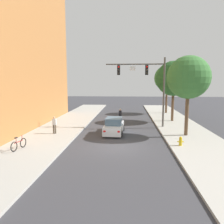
{
  "coord_description": "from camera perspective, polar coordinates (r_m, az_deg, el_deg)",
  "views": [
    {
      "loc": [
        0.74,
        -16.73,
        5.06
      ],
      "look_at": [
        -0.89,
        5.42,
        2.0
      ],
      "focal_mm": 35.13,
      "sensor_mm": 36.0,
      "label": 1
    }
  ],
  "objects": [
    {
      "name": "pedestrian_sidewalk_left_walker",
      "position": [
        21.64,
        -14.77,
        -3.06
      ],
      "size": [
        0.36,
        0.22,
        1.64
      ],
      "color": "brown",
      "rests_on": "sidewalk_left"
    },
    {
      "name": "sidewalk_right",
      "position": [
        18.39,
        22.56,
        -8.5
      ],
      "size": [
        5.0,
        60.0,
        0.15
      ],
      "primitive_type": "cube",
      "color": "#A8A59E",
      "rests_on": "ground"
    },
    {
      "name": "street_tree_second",
      "position": [
        28.54,
        15.75,
        8.37
      ],
      "size": [
        4.34,
        4.34,
        7.5
      ],
      "color": "brown",
      "rests_on": "sidewalk_right"
    },
    {
      "name": "bicycle_leaning",
      "position": [
        17.55,
        -23.12,
        -7.73
      ],
      "size": [
        0.34,
        1.76,
        0.98
      ],
      "color": "black",
      "rests_on": "sidewalk_left"
    },
    {
      "name": "car_lead_white",
      "position": [
        21.56,
        0.52,
        -3.76
      ],
      "size": [
        1.97,
        4.3,
        1.6
      ],
      "color": "silver",
      "rests_on": "ground"
    },
    {
      "name": "ground_plane",
      "position": [
        17.5,
        1.63,
        -8.97
      ],
      "size": [
        120.0,
        120.0,
        0.0
      ],
      "primitive_type": "plane",
      "color": "#38383D"
    },
    {
      "name": "traffic_signal_mast",
      "position": [
        24.23,
        9.2,
        8.39
      ],
      "size": [
        6.41,
        0.38,
        7.5
      ],
      "color": "#514C47",
      "rests_on": "sidewalk_right"
    },
    {
      "name": "street_tree_nearest",
      "position": [
        21.06,
        19.28,
        8.46
      ],
      "size": [
        3.88,
        3.88,
        7.26
      ],
      "color": "brown",
      "rests_on": "sidewalk_right"
    },
    {
      "name": "fire_hydrant",
      "position": [
        17.94,
        17.42,
        -7.23
      ],
      "size": [
        0.48,
        0.24,
        0.72
      ],
      "color": "gold",
      "rests_on": "sidewalk_right"
    },
    {
      "name": "street_tree_third",
      "position": [
        35.85,
        14.15,
        8.53
      ],
      "size": [
        4.01,
        4.01,
        7.51
      ],
      "color": "brown",
      "rests_on": "sidewalk_right"
    },
    {
      "name": "pedestrian_crossing_road",
      "position": [
        28.2,
        2.15,
        -0.62
      ],
      "size": [
        0.36,
        0.22,
        1.64
      ],
      "color": "#333338",
      "rests_on": "ground"
    },
    {
      "name": "sidewalk_left",
      "position": [
        18.9,
        -18.66,
        -7.87
      ],
      "size": [
        5.0,
        60.0,
        0.15
      ],
      "primitive_type": "cube",
      "color": "#A8A59E",
      "rests_on": "ground"
    }
  ]
}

